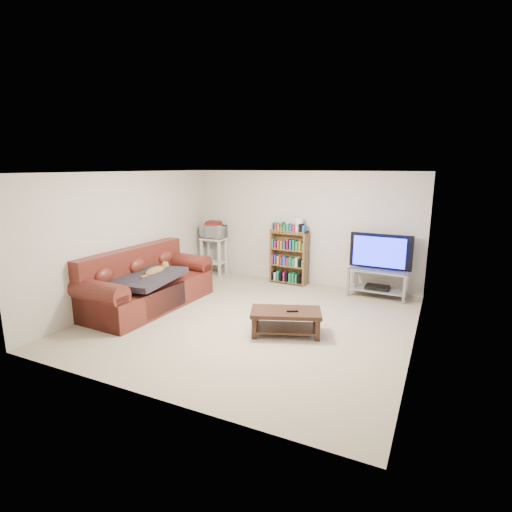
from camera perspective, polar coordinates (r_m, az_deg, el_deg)
The scene contains 19 objects.
floor at distance 6.69m, azimuth -0.71°, elevation -9.16°, with size 5.00×5.00×0.00m, color #BDAC8C.
ceiling at distance 6.21m, azimuth -0.78°, elevation 11.87°, with size 5.00×5.00×0.00m, color white.
wall_back at distance 8.62m, azimuth 6.65°, elevation 4.01°, with size 5.00×5.00×0.00m, color beige.
wall_front at distance 4.32m, azimuth -15.67°, elevation -5.18°, with size 5.00×5.00×0.00m, color beige.
wall_left at distance 7.76m, azimuth -17.55°, elevation 2.54°, with size 5.00×5.00×0.00m, color beige.
wall_right at distance 5.72m, azimuth 22.34°, elevation -1.31°, with size 5.00×5.00×0.00m, color beige.
sofa at distance 7.51m, azimuth -15.49°, elevation -4.27°, with size 1.16×2.49×1.04m.
blanket at distance 7.20m, azimuth -15.37°, elevation -3.01°, with size 0.95×1.22×0.10m, color #241F27.
cat at distance 7.34m, azimuth -14.22°, elevation -2.16°, with size 0.27×0.67×0.20m, color brown, non-canonical shape.
coffee_table at distance 6.09m, azimuth 4.28°, elevation -8.78°, with size 1.17×0.87×0.38m.
remote at distance 6.00m, azimuth 5.22°, elevation -7.83°, with size 0.17×0.05×0.02m, color black.
tv_stand at distance 8.08m, azimuth 17.01°, elevation -3.09°, with size 1.11×0.52×0.55m.
television at distance 7.96m, azimuth 17.25°, elevation 0.51°, with size 1.18×0.16×0.68m, color black.
dvd_player at distance 8.13m, azimuth 16.93°, elevation -4.31°, with size 0.44×0.31×0.06m, color black.
bookshelf at distance 8.59m, azimuth 4.71°, elevation -0.03°, with size 0.82×0.29×1.17m.
shelf_clutter at distance 8.44m, azimuth 5.44°, elevation 4.36°, with size 0.60×0.19×0.28m.
microwave_stand at distance 9.33m, azimuth -6.05°, elevation 0.68°, with size 0.55×0.41×0.87m.
microwave at distance 9.24m, azimuth -6.11°, elevation 3.49°, with size 0.54×0.37×0.30m, color silver.
game_boxes at distance 9.22m, azimuth -6.14°, elevation 4.56°, with size 0.32×0.28×0.05m, color maroon.
Camera 1 is at (2.75, -5.56, 2.49)m, focal length 28.00 mm.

